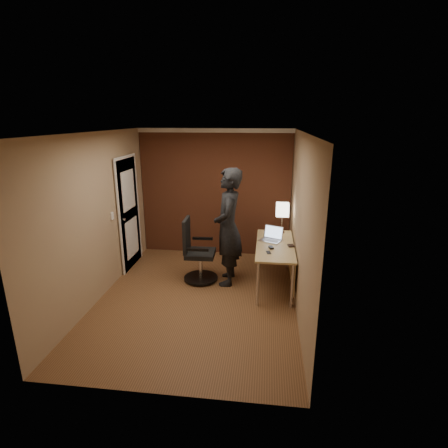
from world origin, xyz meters
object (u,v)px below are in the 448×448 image
Objects in this scene: person at (228,227)px; desk_lamp at (282,210)px; phone at (269,252)px; office_chair at (196,254)px; wallet at (291,246)px; desk at (279,252)px; laptop at (272,236)px; mouse at (271,248)px.

desk_lamp is at bearing 120.79° from person.
office_chair is at bearing 147.45° from phone.
office_chair is 0.55× the size of person.
wallet is at bearing 29.55° from phone.
office_chair reaches higher than desk.
laptop is at bearing 122.65° from desk.
laptop is 0.59m from phone.
desk_lamp is at bearing 100.82° from wallet.
desk is 1.40× the size of office_chair.
phone is at bearing -114.67° from desk.
mouse is 0.91× the size of wallet.
wallet is 1.59m from office_chair.
desk is 13.64× the size of wallet.
office_chair is at bearing 178.22° from desk.
wallet is (0.32, 0.14, -0.01)m from mouse.
laptop reaches higher than desk.
wallet is at bearing -79.18° from desk_lamp.
laptop is 0.40m from wallet.
desk is 0.92m from person.
wallet is (0.30, -0.26, -0.05)m from laptop.
person is at bearing 0.21° from office_chair.
desk is 0.29m from mouse.
mouse reaches higher than desk.
office_chair is at bearing 176.02° from wallet.
person is (-0.72, -0.15, 0.18)m from laptop.
laptop is (-0.17, -0.42, -0.35)m from desk_lamp.
person is at bearing 143.19° from mouse.
desk_lamp is 0.27× the size of person.
wallet is at bearing -40.90° from laptop.
office_chair is (-1.38, 0.04, -0.13)m from desk.
desk_lamp reaches higher than mouse.
wallet is at bearing -20.35° from desk.
desk_lamp reaches higher than phone.
desk is at bearing 38.79° from mouse.
office_chair reaches higher than wallet.
laptop reaches higher than phone.
desk_lamp is 0.93m from mouse.
office_chair reaches higher than phone.
mouse is 0.05× the size of person.
desk_lamp is 0.57m from laptop.
phone is (-0.04, -0.18, -0.01)m from mouse.
desk_lamp is 4.86× the size of wallet.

